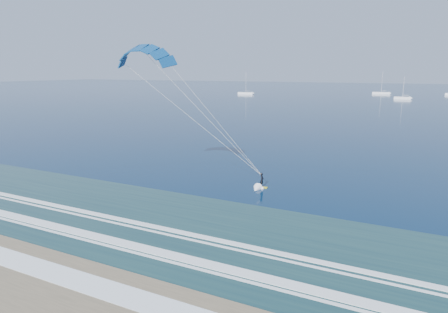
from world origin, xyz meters
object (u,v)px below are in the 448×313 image
Objects in this scene: sailboat_0 at (246,93)px; sailboat_2 at (402,98)px; kitesurfer_rig at (203,113)px; sailboat_1 at (381,93)px.

sailboat_0 reaches higher than sailboat_2.
sailboat_1 is (-2.55, 213.96, -8.27)m from kitesurfer_rig.
sailboat_1 is at bearing 90.68° from kitesurfer_rig.
sailboat_0 is at bearing 112.44° from kitesurfer_rig.
kitesurfer_rig is at bearing -67.56° from sailboat_0.
sailboat_2 is at bearing -1.72° from sailboat_0.
kitesurfer_rig reaches higher than sailboat_0.
sailboat_0 is 1.20× the size of sailboat_2.
kitesurfer_rig is 174.01m from sailboat_2.
kitesurfer_rig is 190.57m from sailboat_0.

